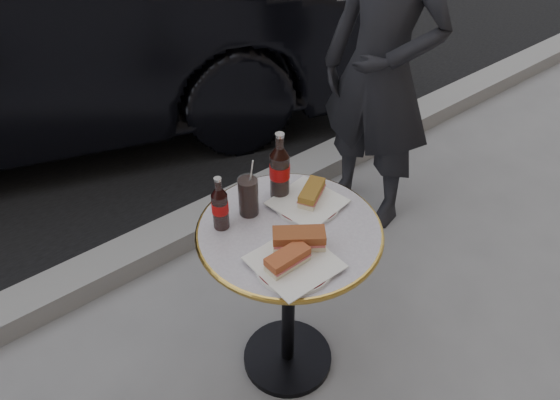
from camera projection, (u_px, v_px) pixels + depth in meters
ground at (288, 359)px, 2.26m from camera, size 80.00×80.00×0.00m
curb at (176, 234)px, 2.77m from camera, size 40.00×0.20×0.12m
bistro_table at (288, 301)px, 2.03m from camera, size 0.62×0.62×0.73m
plate_left at (294, 264)px, 1.66m from camera, size 0.28×0.28×0.01m
plate_right at (307, 204)px, 1.88m from camera, size 0.23×0.23×0.01m
sandwich_left_a at (287, 260)px, 1.63m from camera, size 0.14×0.07×0.05m
sandwich_left_b at (299, 240)px, 1.69m from camera, size 0.18×0.16×0.06m
sandwich_right at (312, 194)px, 1.88m from camera, size 0.15×0.12×0.05m
cola_bottle_left at (220, 203)px, 1.74m from camera, size 0.07×0.07×0.20m
cola_bottle_right at (280, 166)px, 1.85m from camera, size 0.07×0.07×0.26m
cola_glass at (248, 196)px, 1.81m from camera, size 0.09×0.09×0.14m
pedestrian at (382, 71)px, 2.50m from camera, size 0.51×0.67×1.63m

